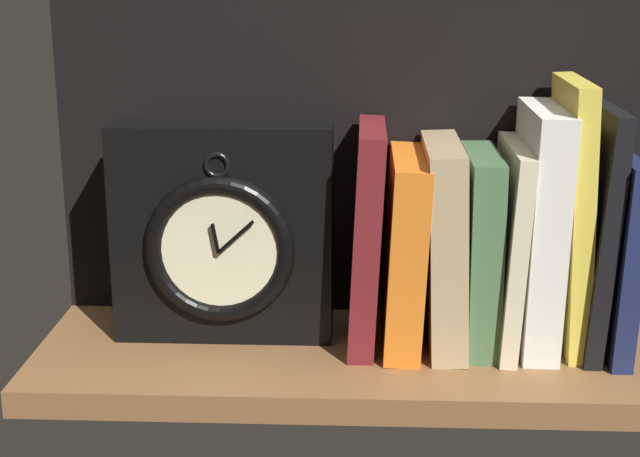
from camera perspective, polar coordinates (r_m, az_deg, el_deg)
ground_plane at (r=94.08cm, az=2.64°, el=-7.69°), size 62.63×22.48×2.50cm
back_panel at (r=98.40cm, az=2.79°, el=5.69°), size 62.63×1.20×37.89cm
book_maroon_dawkins at (r=92.29cm, az=3.03°, el=-0.41°), size 3.34×13.22×21.05cm
book_orange_pandolfini at (r=92.78cm, az=5.01°, el=-1.26°), size 4.10×14.48×18.31cm
book_tan_shortstories at (r=92.84cm, az=7.27°, el=-0.91°), size 4.10×14.30×19.55cm
book_green_romantic at (r=93.32cm, az=9.37°, el=-1.20°), size 3.14×12.53×18.57cm
book_cream_twain at (r=93.56cm, az=10.95°, el=-0.98°), size 2.43×14.30×19.37cm
book_white_catcher at (r=93.53cm, az=12.69°, el=0.02°), size 3.66×13.49×22.85cm
book_yellow_seinlanguage at (r=93.77cm, az=14.51°, el=0.75°), size 2.84×12.17×25.40cm
book_black_skeptic at (r=94.53cm, az=15.70°, el=0.05°), size 2.82×13.88×23.07cm
book_navy_bierce at (r=95.62cm, az=16.81°, el=-1.22°), size 2.42×15.35×18.73cm
framed_clock at (r=93.29cm, az=-5.73°, el=-0.37°), size 20.98×6.78×20.98cm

